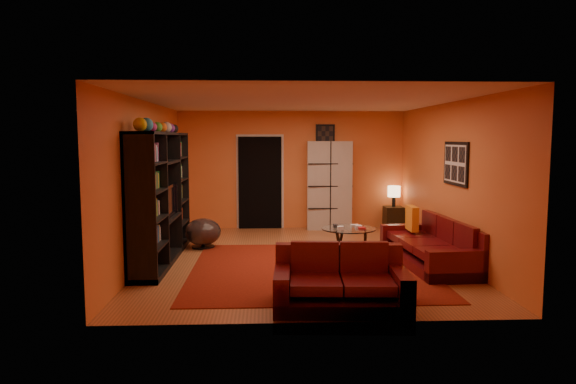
{
  "coord_description": "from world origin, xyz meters",
  "views": [
    {
      "loc": [
        -0.56,
        -8.4,
        2.01
      ],
      "look_at": [
        -0.2,
        0.1,
        1.11
      ],
      "focal_mm": 32.0,
      "sensor_mm": 36.0,
      "label": 1
    }
  ],
  "objects_px": {
    "tv": "(166,201)",
    "bowl_chair": "(203,232)",
    "storage_cabinet": "(329,185)",
    "loveseat": "(340,282)",
    "side_table": "(393,218)",
    "table_lamp": "(394,192)",
    "coffee_table": "(348,231)",
    "entertainment_unit": "(162,197)",
    "sofa": "(436,246)"
  },
  "relations": [
    {
      "from": "entertainment_unit",
      "to": "tv",
      "type": "xyz_separation_m",
      "value": [
        0.05,
        0.09,
        -0.07
      ]
    },
    {
      "from": "sofa",
      "to": "coffee_table",
      "type": "distance_m",
      "value": 1.47
    },
    {
      "from": "entertainment_unit",
      "to": "tv",
      "type": "relative_size",
      "value": 3.32
    },
    {
      "from": "table_lamp",
      "to": "coffee_table",
      "type": "bearing_deg",
      "value": -119.36
    },
    {
      "from": "tv",
      "to": "loveseat",
      "type": "bearing_deg",
      "value": -134.47
    },
    {
      "from": "table_lamp",
      "to": "side_table",
      "type": "bearing_deg",
      "value": 180.0
    },
    {
      "from": "tv",
      "to": "table_lamp",
      "type": "xyz_separation_m",
      "value": [
        4.48,
        2.63,
        -0.16
      ]
    },
    {
      "from": "loveseat",
      "to": "entertainment_unit",
      "type": "bearing_deg",
      "value": 50.53
    },
    {
      "from": "loveseat",
      "to": "side_table",
      "type": "xyz_separation_m",
      "value": [
        1.93,
        5.13,
        -0.03
      ]
    },
    {
      "from": "entertainment_unit",
      "to": "loveseat",
      "type": "relative_size",
      "value": 1.84
    },
    {
      "from": "coffee_table",
      "to": "side_table",
      "type": "xyz_separation_m",
      "value": [
        1.41,
        2.5,
        -0.17
      ]
    },
    {
      "from": "loveseat",
      "to": "side_table",
      "type": "height_order",
      "value": "loveseat"
    },
    {
      "from": "coffee_table",
      "to": "tv",
      "type": "bearing_deg",
      "value": -177.59
    },
    {
      "from": "storage_cabinet",
      "to": "table_lamp",
      "type": "distance_m",
      "value": 1.43
    },
    {
      "from": "storage_cabinet",
      "to": "bowl_chair",
      "type": "xyz_separation_m",
      "value": [
        -2.55,
        -1.87,
        -0.68
      ]
    },
    {
      "from": "bowl_chair",
      "to": "table_lamp",
      "type": "height_order",
      "value": "table_lamp"
    },
    {
      "from": "bowl_chair",
      "to": "coffee_table",
      "type": "bearing_deg",
      "value": -15.43
    },
    {
      "from": "sofa",
      "to": "storage_cabinet",
      "type": "height_order",
      "value": "storage_cabinet"
    },
    {
      "from": "entertainment_unit",
      "to": "side_table",
      "type": "xyz_separation_m",
      "value": [
        4.53,
        2.71,
        -0.8
      ]
    },
    {
      "from": "storage_cabinet",
      "to": "sofa",
      "type": "bearing_deg",
      "value": -64.55
    },
    {
      "from": "sofa",
      "to": "side_table",
      "type": "bearing_deg",
      "value": 84.14
    },
    {
      "from": "loveseat",
      "to": "side_table",
      "type": "relative_size",
      "value": 3.26
    },
    {
      "from": "loveseat",
      "to": "storage_cabinet",
      "type": "bearing_deg",
      "value": -2.08
    },
    {
      "from": "sofa",
      "to": "table_lamp",
      "type": "relative_size",
      "value": 5.22
    },
    {
      "from": "entertainment_unit",
      "to": "sofa",
      "type": "xyz_separation_m",
      "value": [
        4.42,
        -0.45,
        -0.77
      ]
    },
    {
      "from": "entertainment_unit",
      "to": "tv",
      "type": "height_order",
      "value": "entertainment_unit"
    },
    {
      "from": "storage_cabinet",
      "to": "loveseat",
      "type": "bearing_deg",
      "value": -92.06
    },
    {
      "from": "sofa",
      "to": "coffee_table",
      "type": "relative_size",
      "value": 2.58
    },
    {
      "from": "entertainment_unit",
      "to": "bowl_chair",
      "type": "distance_m",
      "value": 1.32
    },
    {
      "from": "entertainment_unit",
      "to": "side_table",
      "type": "height_order",
      "value": "entertainment_unit"
    },
    {
      "from": "sofa",
      "to": "loveseat",
      "type": "height_order",
      "value": "same"
    },
    {
      "from": "side_table",
      "to": "sofa",
      "type": "bearing_deg",
      "value": -91.98
    },
    {
      "from": "tv",
      "to": "sofa",
      "type": "xyz_separation_m",
      "value": [
        4.37,
        -0.54,
        -0.7
      ]
    },
    {
      "from": "loveseat",
      "to": "storage_cabinet",
      "type": "distance_m",
      "value": 5.28
    },
    {
      "from": "tv",
      "to": "storage_cabinet",
      "type": "height_order",
      "value": "storage_cabinet"
    },
    {
      "from": "coffee_table",
      "to": "storage_cabinet",
      "type": "height_order",
      "value": "storage_cabinet"
    },
    {
      "from": "entertainment_unit",
      "to": "coffee_table",
      "type": "height_order",
      "value": "entertainment_unit"
    },
    {
      "from": "tv",
      "to": "bowl_chair",
      "type": "relative_size",
      "value": 1.37
    },
    {
      "from": "entertainment_unit",
      "to": "sofa",
      "type": "distance_m",
      "value": 4.5
    },
    {
      "from": "entertainment_unit",
      "to": "storage_cabinet",
      "type": "height_order",
      "value": "entertainment_unit"
    },
    {
      "from": "entertainment_unit",
      "to": "tv",
      "type": "bearing_deg",
      "value": 59.93
    },
    {
      "from": "side_table",
      "to": "table_lamp",
      "type": "xyz_separation_m",
      "value": [
        0.0,
        0.0,
        0.57
      ]
    },
    {
      "from": "storage_cabinet",
      "to": "table_lamp",
      "type": "height_order",
      "value": "storage_cabinet"
    },
    {
      "from": "coffee_table",
      "to": "bowl_chair",
      "type": "bearing_deg",
      "value": 164.57
    },
    {
      "from": "entertainment_unit",
      "to": "storage_cabinet",
      "type": "xyz_separation_m",
      "value": [
        3.1,
        2.8,
        -0.08
      ]
    },
    {
      "from": "entertainment_unit",
      "to": "storage_cabinet",
      "type": "bearing_deg",
      "value": 42.07
    },
    {
      "from": "loveseat",
      "to": "bowl_chair",
      "type": "xyz_separation_m",
      "value": [
        -2.05,
        3.34,
        0.01
      ]
    },
    {
      "from": "entertainment_unit",
      "to": "coffee_table",
      "type": "xyz_separation_m",
      "value": [
        3.12,
        0.22,
        -0.63
      ]
    },
    {
      "from": "tv",
      "to": "coffee_table",
      "type": "bearing_deg",
      "value": -87.59
    },
    {
      "from": "side_table",
      "to": "entertainment_unit",
      "type": "bearing_deg",
      "value": -149.04
    }
  ]
}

